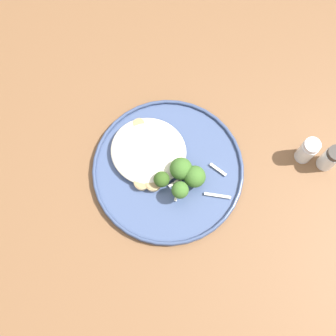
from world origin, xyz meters
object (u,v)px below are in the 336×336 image
(seared_scallop_center_golden, at_px, (142,182))
(broccoli_floret_front_edge, at_px, (195,177))
(seared_scallop_large_seared, at_px, (139,125))
(salt_shaker, at_px, (307,151))
(broccoli_floret_beside_noodles, at_px, (180,190))
(broccoli_floret_center_pile, at_px, (181,169))
(dinner_plate, at_px, (168,170))
(seared_scallop_half_hidden, at_px, (126,143))
(broccoli_floret_rear_charred, at_px, (162,179))
(seared_scallop_tilted_round, at_px, (128,166))
(pepper_shaker, at_px, (330,158))
(seared_scallop_on_noodles, at_px, (156,157))
(seared_scallop_right_edge, at_px, (153,183))

(seared_scallop_center_golden, bearing_deg, broccoli_floret_front_edge, 22.73)
(seared_scallop_large_seared, bearing_deg, salt_shaker, 9.92)
(seared_scallop_large_seared, distance_m, seared_scallop_center_golden, 0.11)
(seared_scallop_large_seared, relative_size, broccoli_floret_beside_noodles, 0.44)
(broccoli_floret_center_pile, bearing_deg, dinner_plate, -178.83)
(dinner_plate, distance_m, seared_scallop_half_hidden, 0.10)
(seared_scallop_center_golden, distance_m, broccoli_floret_front_edge, 0.10)
(broccoli_floret_center_pile, bearing_deg, salt_shaker, 29.09)
(broccoli_floret_beside_noodles, bearing_deg, broccoli_floret_rear_charred, 165.32)
(salt_shaker, bearing_deg, seared_scallop_tilted_round, -155.69)
(dinner_plate, height_order, broccoli_floret_rear_charred, broccoli_floret_rear_charred)
(broccoli_floret_rear_charred, bearing_deg, seared_scallop_center_golden, -159.06)
(pepper_shaker, bearing_deg, broccoli_floret_beside_noodles, -147.03)
(dinner_plate, distance_m, seared_scallop_tilted_round, 0.08)
(dinner_plate, xyz_separation_m, seared_scallop_center_golden, (-0.04, -0.04, 0.01))
(seared_scallop_half_hidden, height_order, broccoli_floret_rear_charred, broccoli_floret_rear_charred)
(seared_scallop_tilted_round, distance_m, pepper_shaker, 0.38)
(seared_scallop_half_hidden, height_order, salt_shaker, salt_shaker)
(seared_scallop_half_hidden, xyz_separation_m, broccoli_floret_rear_charred, (0.09, -0.05, 0.02))
(seared_scallop_center_golden, relative_size, seared_scallop_half_hidden, 0.85)
(seared_scallop_on_noodles, bearing_deg, salt_shaker, 21.59)
(seared_scallop_large_seared, relative_size, salt_shaker, 0.36)
(seared_scallop_right_edge, bearing_deg, salt_shaker, 31.64)
(broccoli_floret_beside_noodles, xyz_separation_m, salt_shaker, (0.20, 0.16, -0.01))
(seared_scallop_tilted_round, bearing_deg, seared_scallop_large_seared, 96.25)
(seared_scallop_right_edge, distance_m, seared_scallop_tilted_round, 0.06)
(dinner_plate, height_order, seared_scallop_tilted_round, seared_scallop_tilted_round)
(seared_scallop_right_edge, bearing_deg, seared_scallop_half_hidden, 143.39)
(seared_scallop_large_seared, bearing_deg, seared_scallop_tilted_round, -83.75)
(broccoli_floret_center_pile, xyz_separation_m, pepper_shaker, (0.26, 0.12, -0.01))
(seared_scallop_large_seared, relative_size, seared_scallop_right_edge, 0.78)
(seared_scallop_center_golden, xyz_separation_m, pepper_shaker, (0.32, 0.16, 0.01))
(seared_scallop_large_seared, relative_size, pepper_shaker, 0.36)
(salt_shaker, bearing_deg, broccoli_floret_center_pile, -150.91)
(dinner_plate, xyz_separation_m, seared_scallop_large_seared, (-0.08, 0.06, 0.01))
(pepper_shaker, bearing_deg, seared_scallop_on_noodles, -161.26)
(seared_scallop_half_hidden, xyz_separation_m, seared_scallop_on_noodles, (0.07, -0.01, 0.00))
(broccoli_floret_beside_noodles, distance_m, broccoli_floret_rear_charred, 0.04)
(seared_scallop_large_seared, distance_m, salt_shaker, 0.32)
(seared_scallop_tilted_round, xyz_separation_m, broccoli_floret_rear_charred, (0.07, -0.01, 0.01))
(seared_scallop_right_edge, xyz_separation_m, broccoli_floret_beside_noodles, (0.05, -0.00, 0.03))
(seared_scallop_right_edge, relative_size, seared_scallop_half_hidden, 0.86)
(broccoli_floret_front_edge, bearing_deg, dinner_plate, 174.86)
(seared_scallop_tilted_round, bearing_deg, broccoli_floret_beside_noodles, -9.07)
(broccoli_floret_front_edge, height_order, salt_shaker, salt_shaker)
(broccoli_floret_front_edge, bearing_deg, broccoli_floret_beside_noodles, -114.82)
(broccoli_floret_rear_charred, bearing_deg, pepper_shaker, 27.56)
(dinner_plate, relative_size, broccoli_floret_beside_noodles, 5.36)
(seared_scallop_center_golden, height_order, seared_scallop_half_hidden, same)
(broccoli_floret_front_edge, distance_m, salt_shaker, 0.22)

